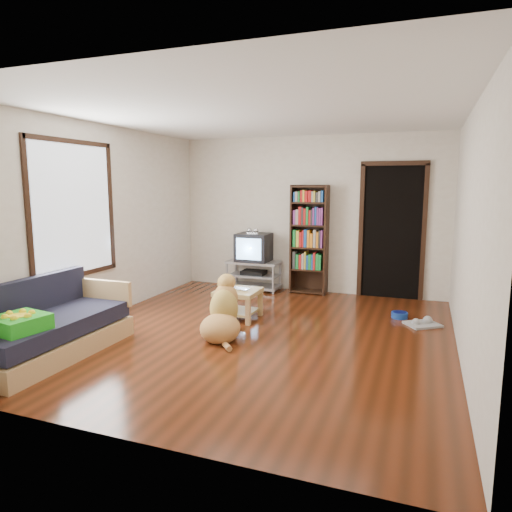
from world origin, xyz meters
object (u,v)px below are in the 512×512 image
(green_cushion, at_px, (19,323))
(sofa, at_px, (49,331))
(grey_rag, at_px, (423,324))
(tv_stand, at_px, (254,274))
(crt_tv, at_px, (254,247))
(laptop, at_px, (237,289))
(coffee_table, at_px, (238,298))
(dog, at_px, (223,314))
(dog_bowl, at_px, (399,315))
(bookshelf, at_px, (309,234))

(green_cushion, height_order, sofa, sofa)
(grey_rag, xyz_separation_m, sofa, (-3.75, -2.47, 0.25))
(tv_stand, height_order, crt_tv, crt_tv)
(laptop, height_order, tv_stand, tv_stand)
(tv_stand, xyz_separation_m, coffee_table, (0.42, -1.70, 0.01))
(grey_rag, height_order, sofa, sofa)
(crt_tv, bearing_deg, dog, -77.78)
(dog_bowl, bearing_deg, laptop, -158.43)
(dog_bowl, bearing_deg, sofa, -141.80)
(bookshelf, bearing_deg, coffee_table, -106.58)
(laptop, xyz_separation_m, bookshelf, (0.53, 1.82, 0.59))
(dog, bearing_deg, green_cushion, -130.45)
(dog_bowl, height_order, bookshelf, bookshelf)
(grey_rag, bearing_deg, bookshelf, 145.41)
(green_cushion, distance_m, laptop, 2.69)
(grey_rag, relative_size, coffee_table, 0.73)
(dog_bowl, height_order, crt_tv, crt_tv)
(grey_rag, distance_m, sofa, 4.49)
(dog_bowl, distance_m, sofa, 4.40)
(bookshelf, bearing_deg, sofa, -117.32)
(green_cushion, height_order, crt_tv, crt_tv)
(grey_rag, height_order, crt_tv, crt_tv)
(coffee_table, bearing_deg, crt_tv, 103.57)
(laptop, distance_m, sofa, 2.36)
(grey_rag, relative_size, dog, 0.46)
(green_cushion, bearing_deg, dog_bowl, 53.50)
(crt_tv, height_order, dog, crt_tv)
(tv_stand, bearing_deg, bookshelf, 5.63)
(sofa, relative_size, dog, 2.06)
(laptop, bearing_deg, bookshelf, 88.67)
(dog_bowl, relative_size, tv_stand, 0.24)
(grey_rag, distance_m, coffee_table, 2.43)
(dog_bowl, bearing_deg, crt_tv, 159.26)
(laptop, distance_m, coffee_table, 0.13)
(coffee_table, bearing_deg, laptop, -90.00)
(grey_rag, bearing_deg, dog_bowl, 140.19)
(laptop, relative_size, dog_bowl, 1.32)
(coffee_table, bearing_deg, bookshelf, 73.42)
(coffee_table, bearing_deg, dog_bowl, 20.85)
(crt_tv, xyz_separation_m, coffee_table, (0.42, -1.72, -0.46))
(laptop, distance_m, grey_rag, 2.46)
(grey_rag, bearing_deg, tv_stand, 157.22)
(tv_stand, height_order, dog, dog)
(grey_rag, xyz_separation_m, coffee_table, (-2.36, -0.53, 0.27))
(laptop, height_order, bookshelf, bookshelf)
(crt_tv, relative_size, sofa, 0.32)
(dog_bowl, distance_m, dog, 2.49)
(tv_stand, xyz_separation_m, dog, (0.54, -2.47, 0.01))
(laptop, relative_size, bookshelf, 0.16)
(laptop, bearing_deg, crt_tv, 118.34)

